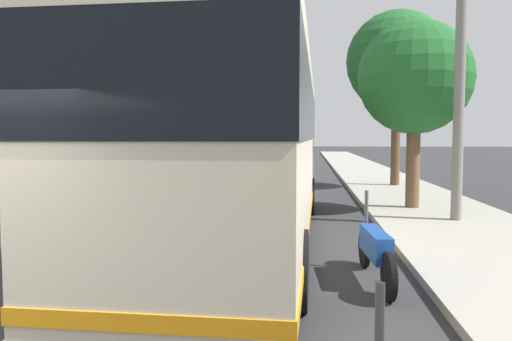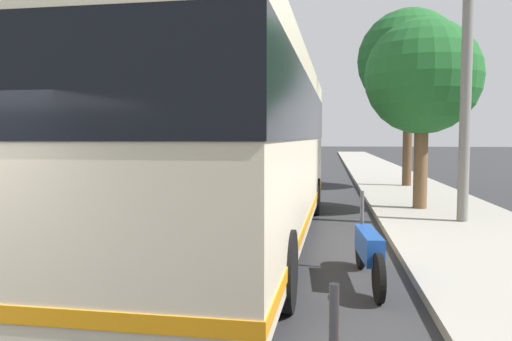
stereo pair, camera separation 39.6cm
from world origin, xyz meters
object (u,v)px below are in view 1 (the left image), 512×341
object	(u,v)px
car_ahead_same_lane	(283,168)
roadside_tree_mid_block	(415,78)
coach_bus	(248,140)
car_oncoming	(242,154)
utility_pole	(461,40)
motorcycle_by_tree	(375,249)
roadside_tree_far_block	(397,62)

from	to	relation	value
car_ahead_same_lane	roadside_tree_mid_block	xyz separation A→B (m)	(-8.39, -4.07, 3.03)
coach_bus	car_oncoming	bearing A→B (deg)	9.25
coach_bus	utility_pole	bearing A→B (deg)	-61.68
coach_bus	roadside_tree_mid_block	xyz separation A→B (m)	(4.46, -4.12, 1.68)
coach_bus	utility_pole	distance (m)	5.79
coach_bus	motorcycle_by_tree	world-z (taller)	coach_bus
roadside_tree_far_block	car_oncoming	bearing A→B (deg)	24.80
motorcycle_by_tree	car_oncoming	xyz separation A→B (m)	(33.13, 6.50, 0.26)
roadside_tree_far_block	motorcycle_by_tree	bearing A→B (deg)	169.13
roadside_tree_mid_block	roadside_tree_far_block	xyz separation A→B (m)	(6.56, -0.64, 1.43)
roadside_tree_mid_block	car_ahead_same_lane	bearing A→B (deg)	25.86
roadside_tree_mid_block	roadside_tree_far_block	distance (m)	6.75
coach_bus	roadside_tree_far_block	distance (m)	12.40
car_ahead_same_lane	car_oncoming	size ratio (longest dim) A/B	1.09
motorcycle_by_tree	car_oncoming	size ratio (longest dim) A/B	0.56
car_ahead_same_lane	roadside_tree_mid_block	bearing A→B (deg)	-149.96
motorcycle_by_tree	car_ahead_same_lane	size ratio (longest dim) A/B	0.52
car_oncoming	roadside_tree_far_block	world-z (taller)	roadside_tree_far_block
utility_pole	motorcycle_by_tree	bearing A→B (deg)	152.35
motorcycle_by_tree	car_ahead_same_lane	xyz separation A→B (m)	(15.29, 2.13, 0.23)
motorcycle_by_tree	roadside_tree_far_block	world-z (taller)	roadside_tree_far_block
car_oncoming	utility_pole	xyz separation A→B (m)	(-28.28, -9.05, 3.65)
utility_pole	car_oncoming	bearing A→B (deg)	17.74
coach_bus	car_ahead_same_lane	xyz separation A→B (m)	(12.85, -0.05, -1.35)
car_oncoming	roadside_tree_far_block	distance (m)	22.12
coach_bus	motorcycle_by_tree	bearing A→B (deg)	-137.06
car_ahead_same_lane	roadside_tree_mid_block	world-z (taller)	roadside_tree_mid_block
car_oncoming	roadside_tree_far_block	bearing A→B (deg)	24.03
car_ahead_same_lane	roadside_tree_far_block	distance (m)	6.74
car_ahead_same_lane	car_oncoming	distance (m)	18.37
roadside_tree_mid_block	coach_bus	bearing A→B (deg)	137.29
motorcycle_by_tree	roadside_tree_far_block	xyz separation A→B (m)	(13.46, -2.58, 4.69)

